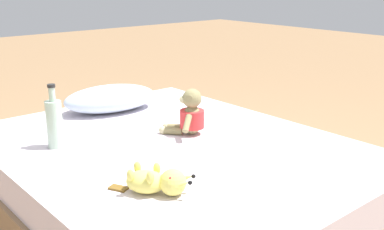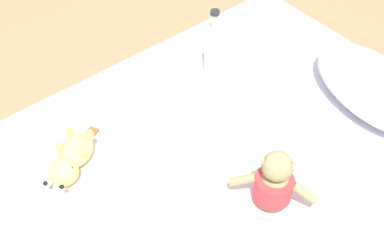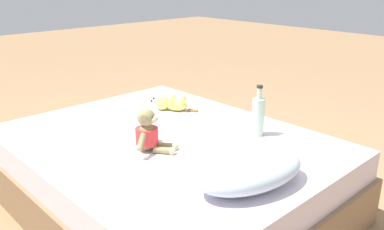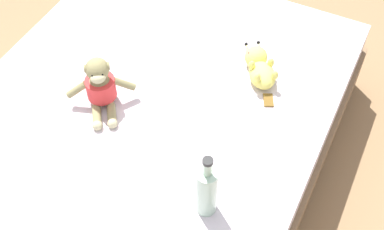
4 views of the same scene
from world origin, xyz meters
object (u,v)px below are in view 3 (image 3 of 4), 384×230
Objects in this scene: bed at (167,173)px; plush_monkey at (149,133)px; pillow at (250,170)px; plush_yellow_creature at (171,103)px; glass_bottle at (258,116)px.

bed is 0.36m from plush_monkey.
plush_monkey reaches higher than pillow.
plush_yellow_creature is at bearing -112.49° from pillow.
pillow reaches higher than bed.
plush_yellow_creature is at bearing -140.31° from plush_monkey.
pillow is 0.62m from glass_bottle.
glass_bottle is (-0.51, -0.36, 0.04)m from pillow.
bed is 0.63m from glass_bottle.
pillow is 1.14m from plush_yellow_creature.
plush_yellow_creature is (-0.36, -0.38, 0.27)m from bed.
bed is 0.74m from pillow.
glass_bottle is at bearing 95.94° from plush_yellow_creature.
glass_bottle is at bearing -144.89° from pillow.
plush_monkey is at bearing -81.96° from pillow.
bed is 0.59m from plush_yellow_creature.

